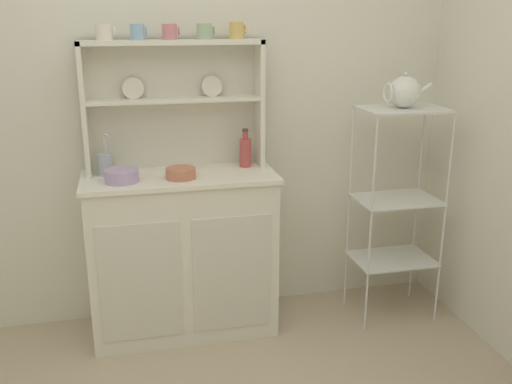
{
  "coord_description": "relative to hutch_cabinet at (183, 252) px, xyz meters",
  "views": [
    {
      "loc": [
        -0.22,
        -1.51,
        1.68
      ],
      "look_at": [
        0.39,
        1.12,
        0.85
      ],
      "focal_mm": 40.23,
      "sensor_mm": 36.0,
      "label": 1
    }
  ],
  "objects": [
    {
      "name": "wall_back",
      "position": [
        -0.04,
        0.26,
        0.79
      ],
      "size": [
        3.84,
        0.05,
        2.5
      ],
      "primitive_type": "cube",
      "color": "silver",
      "rests_on": "ground"
    },
    {
      "name": "hutch_cabinet",
      "position": [
        0.0,
        0.0,
        0.0
      ],
      "size": [
        1.0,
        0.45,
        0.89
      ],
      "color": "silver",
      "rests_on": "ground"
    },
    {
      "name": "hutch_shelf_unit",
      "position": [
        -0.0,
        0.16,
        0.83
      ],
      "size": [
        0.93,
        0.18,
        0.67
      ],
      "color": "silver",
      "rests_on": "hutch_cabinet"
    },
    {
      "name": "bakers_rack",
      "position": [
        1.19,
        -0.09,
        0.3
      ],
      "size": [
        0.45,
        0.33,
        1.21
      ],
      "color": "silver",
      "rests_on": "ground"
    },
    {
      "name": "cup_cream_0",
      "position": [
        -0.33,
        0.12,
        1.15
      ],
      "size": [
        0.1,
        0.08,
        0.08
      ],
      "color": "silver",
      "rests_on": "hutch_shelf_unit"
    },
    {
      "name": "cup_sky_1",
      "position": [
        -0.17,
        0.12,
        1.14
      ],
      "size": [
        0.08,
        0.07,
        0.08
      ],
      "color": "#8EB2D1",
      "rests_on": "hutch_shelf_unit"
    },
    {
      "name": "cup_rose_2",
      "position": [
        -0.01,
        0.12,
        1.14
      ],
      "size": [
        0.09,
        0.07,
        0.08
      ],
      "color": "#D17A84",
      "rests_on": "hutch_shelf_unit"
    },
    {
      "name": "cup_sage_3",
      "position": [
        0.17,
        0.12,
        1.15
      ],
      "size": [
        0.09,
        0.08,
        0.08
      ],
      "color": "#9EB78E",
      "rests_on": "hutch_shelf_unit"
    },
    {
      "name": "cup_gold_4",
      "position": [
        0.33,
        0.12,
        1.15
      ],
      "size": [
        0.09,
        0.07,
        0.09
      ],
      "color": "#DBB760",
      "rests_on": "hutch_shelf_unit"
    },
    {
      "name": "bowl_mixing_large",
      "position": [
        -0.29,
        -0.07,
        0.47
      ],
      "size": [
        0.17,
        0.17,
        0.06
      ],
      "primitive_type": "cylinder",
      "color": "#B79ECC",
      "rests_on": "hutch_cabinet"
    },
    {
      "name": "bowl_floral_medium",
      "position": [
        -0.0,
        -0.07,
        0.46
      ],
      "size": [
        0.15,
        0.15,
        0.06
      ],
      "primitive_type": "cylinder",
      "color": "#C67556",
      "rests_on": "hutch_cabinet"
    },
    {
      "name": "jam_bottle",
      "position": [
        0.37,
        0.09,
        0.52
      ],
      "size": [
        0.06,
        0.06,
        0.21
      ],
      "color": "#B74C47",
      "rests_on": "hutch_cabinet"
    },
    {
      "name": "utensil_jar",
      "position": [
        -0.37,
        0.08,
        0.49
      ],
      "size": [
        0.08,
        0.08,
        0.23
      ],
      "color": "#B2B7C6",
      "rests_on": "hutch_cabinet"
    },
    {
      "name": "porcelain_teapot",
      "position": [
        1.19,
        -0.09,
        0.84
      ],
      "size": [
        0.26,
        0.17,
        0.19
      ],
      "color": "white",
      "rests_on": "bakers_rack"
    }
  ]
}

